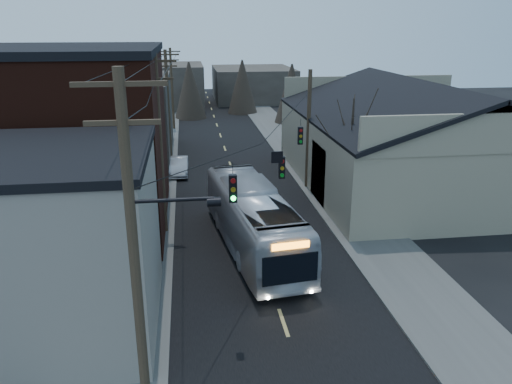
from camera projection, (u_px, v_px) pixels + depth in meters
road_surface at (232, 171)px, 40.72m from camera, size 9.00×110.00×0.02m
sidewalk_left at (152, 174)px, 39.86m from camera, size 4.00×110.00×0.12m
sidewalk_right at (310, 168)px, 41.56m from camera, size 4.00×110.00×0.12m
building_clapboard at (45, 246)px, 18.72m from camera, size 8.00×8.00×7.00m
building_brick at (73, 143)px, 28.44m from camera, size 10.00×12.00×10.00m
building_left_far at (118, 119)px, 44.00m from camera, size 9.00×14.00×7.00m
warehouse at (413, 148)px, 36.87m from camera, size 16.16×20.60×7.73m
building_far_left at (168, 86)px, 71.84m from camera, size 10.00×12.00×6.00m
building_far_right at (253, 84)px, 78.39m from camera, size 12.00×14.00×5.00m
bare_tree at (350, 156)px, 31.04m from camera, size 0.40×0.40×7.20m
utility_lines at (193, 126)px, 33.24m from camera, size 11.24×45.28×10.50m
bus at (254, 219)px, 26.22m from camera, size 4.32×12.31×3.36m
parked_car at (179, 166)px, 39.73m from camera, size 1.51×4.12×1.35m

